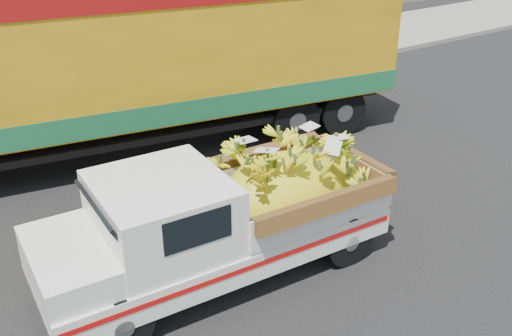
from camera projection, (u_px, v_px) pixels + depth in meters
ground at (168, 290)px, 8.02m from camera, size 100.00×100.00×0.00m
curb at (30, 127)px, 13.20m from camera, size 60.00×0.25×0.15m
sidewalk at (8, 102)px, 14.75m from camera, size 60.00×4.00×0.14m
pickup_truck at (239, 211)px, 8.14m from camera, size 5.05×2.08×1.74m
semi_trailer at (117, 55)px, 11.17m from camera, size 12.07×4.46×3.80m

